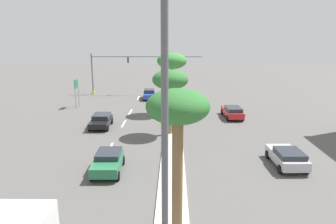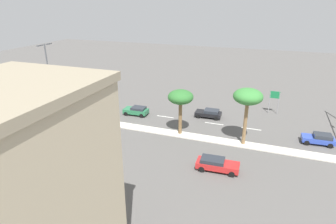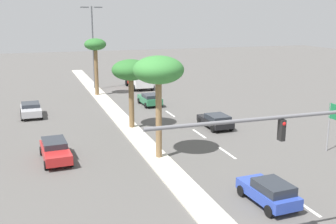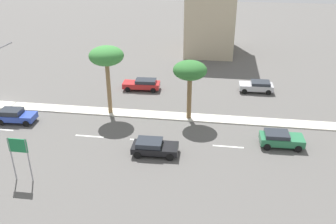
# 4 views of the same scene
# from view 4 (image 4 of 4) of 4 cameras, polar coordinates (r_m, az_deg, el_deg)

# --- Properties ---
(ground_plane) EXTENTS (160.00, 160.00, 0.00)m
(ground_plane) POSITION_cam_4_polar(r_m,az_deg,el_deg) (38.20, 7.05, -1.12)
(ground_plane) COLOR #565451
(median_curb) EXTENTS (1.80, 63.82, 0.12)m
(median_curb) POSITION_cam_4_polar(r_m,az_deg,el_deg) (38.77, 17.58, -1.69)
(median_curb) COLOR beige
(median_curb) RESTS_ON ground
(lane_stripe_far) EXTENTS (0.20, 2.80, 0.01)m
(lane_stripe_far) POSITION_cam_4_polar(r_m,az_deg,el_deg) (39.57, -24.98, -2.52)
(lane_stripe_far) COLOR silver
(lane_stripe_far) RESTS_ON ground
(lane_stripe_leading) EXTENTS (0.20, 2.80, 0.01)m
(lane_stripe_leading) POSITION_cam_4_polar(r_m,az_deg,el_deg) (35.50, -12.27, -3.76)
(lane_stripe_leading) COLOR silver
(lane_stripe_leading) RESTS_ON ground
(lane_stripe_center) EXTENTS (0.20, 2.80, 0.01)m
(lane_stripe_center) POSITION_cam_4_polar(r_m,az_deg,el_deg) (34.08, -3.72, -4.49)
(lane_stripe_center) COLOR silver
(lane_stripe_center) RESTS_ON ground
(lane_stripe_rear) EXTENTS (0.20, 2.80, 0.01)m
(lane_stripe_rear) POSITION_cam_4_polar(r_m,az_deg,el_deg) (33.49, 9.50, -5.41)
(lane_stripe_rear) COLOR silver
(lane_stripe_rear) RESTS_ON ground
(directional_road_sign) EXTENTS (0.10, 1.52, 3.74)m
(directional_road_sign) POSITION_cam_4_polar(r_m,az_deg,el_deg) (29.53, -22.52, -5.67)
(directional_road_sign) COLOR gray
(directional_road_sign) RESTS_ON ground
(commercial_building) EXTENTS (11.38, 7.98, 13.56)m
(commercial_building) POSITION_cam_4_polar(r_m,az_deg,el_deg) (60.85, 6.85, 15.77)
(commercial_building) COLOR tan
(commercial_building) RESTS_ON ground
(palm_tree_inboard) EXTENTS (3.56, 3.56, 7.31)m
(palm_tree_inboard) POSITION_cam_4_polar(r_m,az_deg,el_deg) (37.42, -9.70, 8.54)
(palm_tree_inboard) COLOR olive
(palm_tree_inboard) RESTS_ON median_curb
(palm_tree_center) EXTENTS (3.40, 3.40, 6.19)m
(palm_tree_center) POSITION_cam_4_polar(r_m,az_deg,el_deg) (36.03, 3.49, 6.41)
(palm_tree_center) COLOR brown
(palm_tree_center) RESTS_ON median_curb
(sedan_blue_mid) EXTENTS (2.04, 3.93, 1.43)m
(sedan_blue_mid) POSITION_cam_4_polar(r_m,az_deg,el_deg) (40.17, -22.99, -0.51)
(sedan_blue_mid) COLOR #2D47AD
(sedan_blue_mid) RESTS_ON ground
(sedan_red_outboard) EXTENTS (2.11, 4.65, 1.37)m
(sedan_red_outboard) POSITION_cam_4_polar(r_m,az_deg,el_deg) (45.22, -4.07, 4.41)
(sedan_red_outboard) COLOR red
(sedan_red_outboard) RESTS_ON ground
(sedan_green_leading) EXTENTS (2.08, 3.92, 1.37)m
(sedan_green_leading) POSITION_cam_4_polar(r_m,az_deg,el_deg) (34.35, 17.35, -4.05)
(sedan_green_leading) COLOR #287047
(sedan_green_leading) RESTS_ON ground
(sedan_silver_far) EXTENTS (2.15, 4.12, 1.33)m
(sedan_silver_far) POSITION_cam_4_polar(r_m,az_deg,el_deg) (45.88, 13.85, 4.01)
(sedan_silver_far) COLOR #B2B2B7
(sedan_silver_far) RESTS_ON ground
(sedan_black_near) EXTENTS (2.12, 4.07, 1.31)m
(sedan_black_near) POSITION_cam_4_polar(r_m,az_deg,el_deg) (31.68, -2.29, -5.50)
(sedan_black_near) COLOR black
(sedan_black_near) RESTS_ON ground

